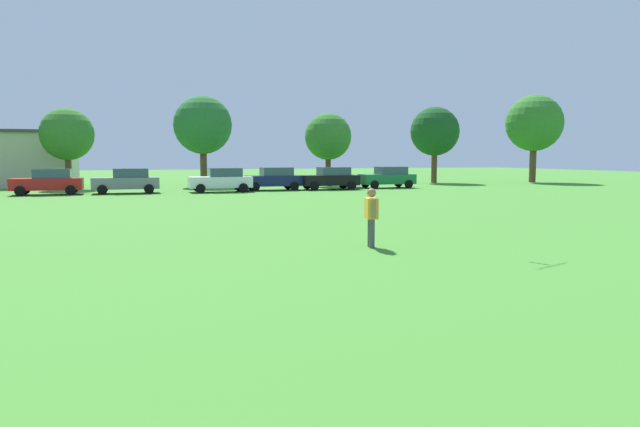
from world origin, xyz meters
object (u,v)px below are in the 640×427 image
object	(u,v)px
parked_car_black_4	(330,178)
parked_car_green_5	(388,177)
tree_right	(435,132)
parked_car_red_0	(49,182)
tree_left	(67,135)
parked_car_navy_3	(273,179)
tree_center_right	(328,137)
parked_car_gray_1	(127,181)
parked_car_white_2	(221,180)
tree_far_right	(534,123)
adult_bystander	(371,212)
tree_center_left	(203,125)

from	to	relation	value
parked_car_black_4	parked_car_green_5	size ratio (longest dim) A/B	1.00
parked_car_green_5	tree_right	size ratio (longest dim) A/B	0.61
tree_right	parked_car_red_0	bearing A→B (deg)	-168.45
tree_left	parked_car_navy_3	bearing A→B (deg)	-23.58
tree_center_right	parked_car_red_0	bearing A→B (deg)	-167.65
parked_car_gray_1	parked_car_white_2	bearing A→B (deg)	174.43
parked_car_red_0	parked_car_black_4	size ratio (longest dim) A/B	1.00
parked_car_white_2	tree_far_right	xyz separation A→B (m)	(30.68, 5.38, 4.76)
tree_left	tree_far_right	distance (m)	41.23
parked_car_white_2	parked_car_black_4	bearing A→B (deg)	-177.25
adult_bystander	tree_center_right	xyz separation A→B (m)	(9.66, 30.93, 3.16)
parked_car_green_5	tree_center_left	size ratio (longest dim) A/B	0.58
tree_right	tree_far_right	distance (m)	9.79
parked_car_red_0	parked_car_green_5	distance (m)	24.40
parked_car_gray_1	tree_left	distance (m)	8.54
adult_bystander	tree_left	xyz separation A→B (m)	(-10.66, 32.77, 3.17)
parked_car_gray_1	parked_car_white_2	xyz separation A→B (m)	(6.25, -0.61, 0.00)
tree_left	tree_center_left	bearing A→B (deg)	4.12
parked_car_red_0	parked_car_black_4	world-z (taller)	same
parked_car_green_5	parked_car_white_2	bearing A→B (deg)	4.29
parked_car_gray_1	parked_car_white_2	size ratio (longest dim) A/B	1.00
tree_left	tree_center_right	distance (m)	20.40
parked_car_navy_3	tree_center_left	size ratio (longest dim) A/B	0.58
parked_car_navy_3	tree_center_right	size ratio (longest dim) A/B	0.70
adult_bystander	parked_car_red_0	size ratio (longest dim) A/B	0.38
parked_car_green_5	tree_right	xyz separation A→B (m)	(7.84, 6.44, 3.93)
parked_car_navy_3	parked_car_green_5	xyz separation A→B (m)	(9.34, 0.03, 0.00)
parked_car_black_4	tree_center_left	bearing A→B (deg)	-41.95
tree_center_right	tree_far_right	world-z (taller)	tree_far_right
parked_car_black_4	tree_far_right	xyz separation A→B (m)	(22.43, 4.98, 4.76)
adult_bystander	tree_right	bearing A→B (deg)	159.91
parked_car_green_5	tree_left	distance (m)	24.81
parked_car_navy_3	tree_left	world-z (taller)	tree_left
adult_bystander	parked_car_navy_3	xyz separation A→B (m)	(3.78, 26.46, -0.11)
tree_left	tree_center_left	distance (m)	10.32
parked_car_white_2	tree_center_left	xyz separation A→B (m)	(-0.22, 8.01, 4.18)
tree_right	parked_car_black_4	bearing A→B (deg)	-151.37
tree_left	parked_car_gray_1	bearing A→B (deg)	-57.62
adult_bystander	tree_center_right	bearing A→B (deg)	175.05
parked_car_gray_1	tree_right	distance (m)	28.51
tree_left	tree_far_right	bearing A→B (deg)	-2.64
adult_bystander	parked_car_green_5	bearing A→B (deg)	166.05
parked_car_red_0	tree_right	world-z (taller)	tree_right
adult_bystander	parked_car_black_4	size ratio (longest dim) A/B	0.38
adult_bystander	tree_left	size ratio (longest dim) A/B	0.27
parked_car_navy_3	tree_center_right	bearing A→B (deg)	-142.78
tree_center_left	tree_center_right	size ratio (longest dim) A/B	1.22
parked_car_white_2	parked_car_green_5	distance (m)	13.34
tree_center_left	tree_far_right	size ratio (longest dim) A/B	0.90
adult_bystander	tree_center_left	world-z (taller)	tree_center_left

